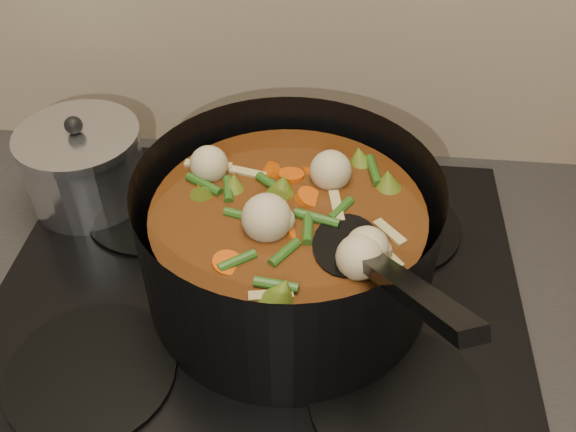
# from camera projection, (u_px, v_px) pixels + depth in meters

# --- Properties ---
(stovetop) EXTENTS (0.62, 0.54, 0.03)m
(stovetop) POSITION_uv_depth(u_px,v_px,m) (258.00, 297.00, 0.77)
(stovetop) COLOR black
(stovetop) RESTS_ON counter
(stockpot) EXTENTS (0.38, 0.44, 0.24)m
(stockpot) POSITION_uv_depth(u_px,v_px,m) (288.00, 242.00, 0.72)
(stockpot) COLOR black
(stockpot) RESTS_ON stovetop
(saucepan) EXTENTS (0.16, 0.16, 0.13)m
(saucepan) POSITION_uv_depth(u_px,v_px,m) (84.00, 166.00, 0.85)
(saucepan) COLOR silver
(saucepan) RESTS_ON stovetop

